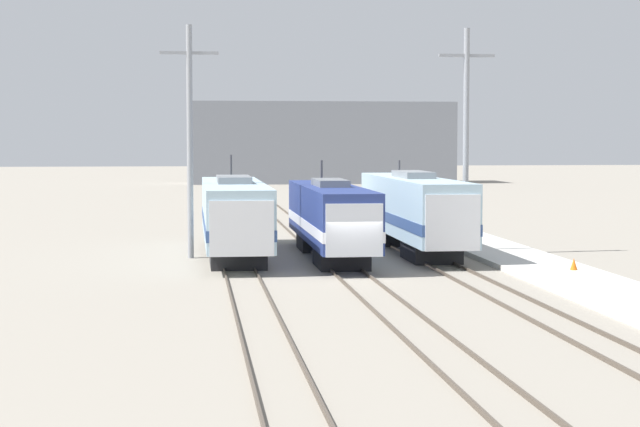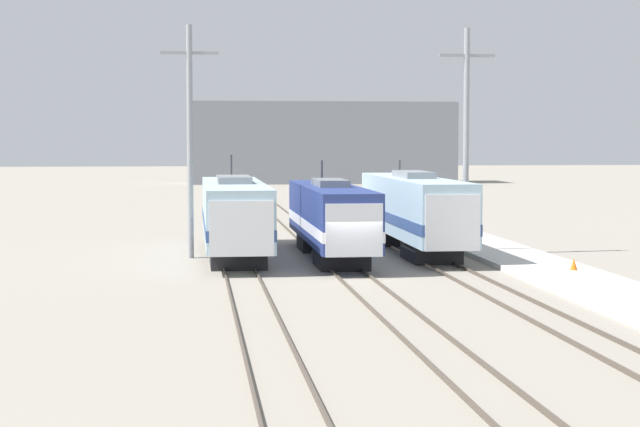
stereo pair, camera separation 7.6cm
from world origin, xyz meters
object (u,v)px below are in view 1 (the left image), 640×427
Objects in this scene: locomotive_far_left at (234,216)px; traffic_cone at (574,264)px; locomotive_center at (331,218)px; catenary_tower_left at (190,137)px; catenary_tower_right at (466,137)px; locomotive_far_right at (415,211)px.

locomotive_far_left is 17.48m from traffic_cone.
locomotive_center is 1.39× the size of catenary_tower_left.
catenary_tower_right is (7.32, 1.34, 4.14)m from locomotive_center.
locomotive_center is 1.39× the size of catenary_tower_right.
traffic_cone is at bearing -31.75° from locomotive_far_left.
catenary_tower_left and catenary_tower_right have the same top height.
catenary_tower_left is (-7.12, 1.34, 4.14)m from locomotive_center.
locomotive_center reaches higher than traffic_cone.
catenary_tower_right is (14.44, 0.00, 0.00)m from catenary_tower_left.
catenary_tower_left is 14.44m from catenary_tower_right.
locomotive_far_left is 1.07× the size of locomotive_center.
catenary_tower_left is 1.00× the size of catenary_tower_right.
catenary_tower_left is 20.20m from traffic_cone.
locomotive_far_right reaches higher than traffic_cone.
catenary_tower_right reaches higher than locomotive_center.
catenary_tower_left is (-2.24, 0.05, 4.08)m from locomotive_far_left.
catenary_tower_left is at bearing 169.37° from locomotive_center.
catenary_tower_right is 11.15m from traffic_cone.
catenary_tower_right reaches higher than locomotive_far_left.
locomotive_far_left reaches higher than traffic_cone.
locomotive_far_right is at bearing 7.63° from locomotive_far_left.
locomotive_far_left is at bearing 165.27° from locomotive_center.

